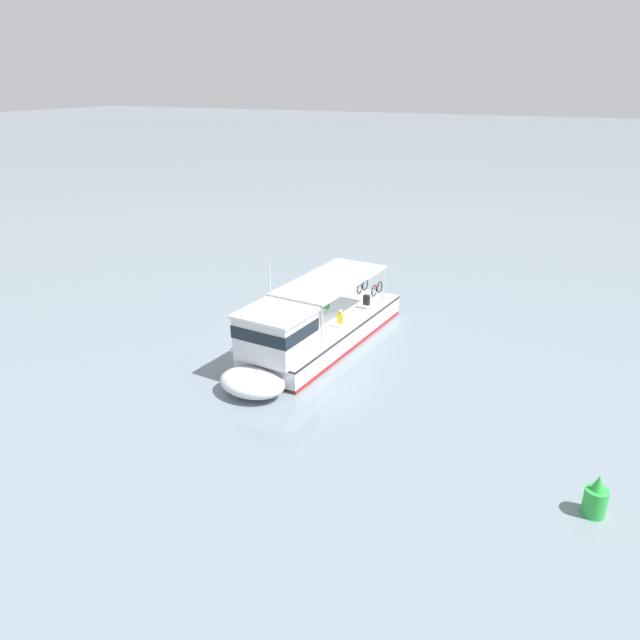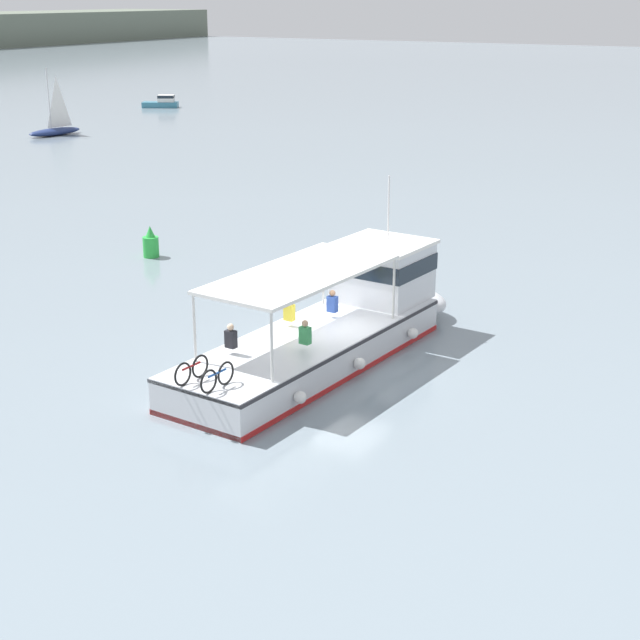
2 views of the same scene
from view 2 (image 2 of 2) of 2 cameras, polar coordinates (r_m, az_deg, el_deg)
ground_plane at (r=30.45m, az=1.42°, el=-2.53°), size 400.00×400.00×0.00m
ferry_main at (r=30.93m, az=1.06°, el=-0.18°), size 13.00×4.33×5.32m
motorboat_mid_channel at (r=102.07m, az=-9.30°, el=12.60°), size 2.85×3.79×1.26m
sailboat_horizon_west at (r=83.41m, az=-15.39°, el=10.85°), size 4.98×2.30×5.40m
channel_buoy at (r=43.22m, az=-9.98°, el=4.43°), size 0.70×0.70×1.40m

